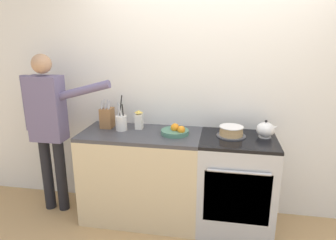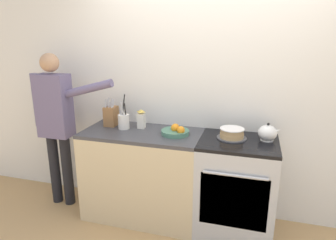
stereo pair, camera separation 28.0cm
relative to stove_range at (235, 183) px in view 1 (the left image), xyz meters
The scene contains 11 objects.
ground_plane 0.62m from the stove_range, 134.87° to the right, with size 16.00×16.00×0.00m, color tan.
wall_back 0.94m from the stove_range, 132.48° to the left, with size 8.00×0.04×2.60m.
counter_cabinet 0.94m from the stove_range, behind, with size 1.17×0.59×0.92m.
stove_range is the anchor object (origin of this frame).
layer_cake 0.51m from the stove_range, 143.26° to the left, with size 0.27×0.27×0.10m.
tea_kettle 0.59m from the stove_range, 18.84° to the left, with size 0.20×0.17×0.17m.
knife_block 1.44m from the stove_range, behind, with size 0.12×0.14×0.29m.
utensil_crock 1.27m from the stove_range, behind, with size 0.11×0.11×0.35m.
fruit_bowl 0.77m from the stove_range, behind, with size 0.27×0.27×0.11m.
milk_carton 1.13m from the stove_range, behind, with size 0.07×0.07×0.20m.
person_baker 1.96m from the stove_range, behind, with size 0.94×0.20×1.67m.
Camera 1 is at (0.12, -2.39, 1.85)m, focal length 32.00 mm.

